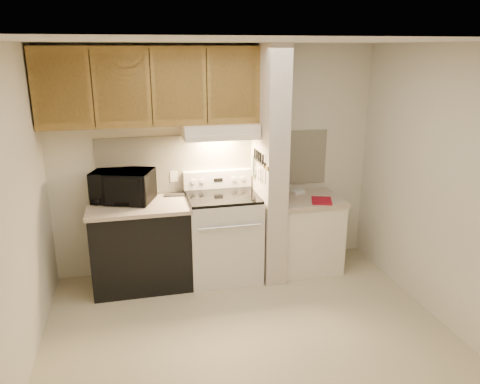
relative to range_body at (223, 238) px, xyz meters
name	(u,v)px	position (x,y,z in m)	size (l,w,h in m)	color
floor	(249,334)	(0.00, -1.16, -0.46)	(3.60, 3.60, 0.00)	#C5B894
ceiling	(251,41)	(0.00, -1.16, 2.04)	(3.60, 3.60, 0.00)	white
wall_back	(216,160)	(0.00, 0.34, 0.79)	(3.60, 0.02, 2.50)	beige
wall_left	(12,219)	(-1.80, -1.16, 0.79)	(0.02, 3.00, 2.50)	beige
wall_right	(443,187)	(1.80, -1.16, 0.79)	(0.02, 3.00, 2.50)	beige
backsplash	(217,162)	(0.00, 0.33, 0.78)	(2.60, 0.02, 0.63)	white
range_body	(223,238)	(0.00, 0.00, 0.00)	(0.76, 0.65, 0.92)	silver
oven_window	(229,246)	(0.00, -0.32, 0.04)	(0.50, 0.01, 0.30)	black
oven_handle	(230,227)	(0.00, -0.35, 0.26)	(0.02, 0.02, 0.65)	silver
cooktop	(223,196)	(0.00, 0.00, 0.48)	(0.74, 0.64, 0.03)	black
range_backguard	(218,179)	(0.00, 0.28, 0.59)	(0.76, 0.08, 0.20)	silver
range_display	(218,180)	(0.00, 0.24, 0.59)	(0.10, 0.01, 0.04)	black
range_knob_left_outer	(193,182)	(-0.28, 0.24, 0.59)	(0.05, 0.05, 0.02)	silver
range_knob_left_inner	(202,181)	(-0.18, 0.24, 0.59)	(0.05, 0.05, 0.02)	silver
range_knob_right_inner	(234,179)	(0.18, 0.24, 0.59)	(0.05, 0.05, 0.02)	silver
range_knob_right_outer	(243,179)	(0.28, 0.24, 0.59)	(0.05, 0.05, 0.02)	silver
dishwasher_front	(142,247)	(-0.88, 0.01, -0.03)	(1.00, 0.63, 0.87)	black
left_countertop	(139,206)	(-0.88, 0.01, 0.43)	(1.04, 0.67, 0.04)	#BCA892
spoon_rest	(176,195)	(-0.48, 0.21, 0.46)	(0.25, 0.08, 0.02)	black
teal_jar	(143,193)	(-0.83, 0.23, 0.50)	(0.09, 0.09, 0.10)	#2B6C5E
outlet	(174,176)	(-0.48, 0.32, 0.64)	(0.08, 0.01, 0.12)	white
microwave	(123,186)	(-1.02, 0.15, 0.62)	(0.60, 0.41, 0.33)	black
partition_pillar	(269,165)	(0.51, -0.01, 0.79)	(0.22, 0.70, 2.50)	beige
pillar_trim	(259,161)	(0.39, -0.01, 0.84)	(0.01, 0.70, 0.04)	olive
knife_strip	(259,160)	(0.39, -0.06, 0.86)	(0.02, 0.42, 0.04)	black
knife_blade_a	(263,174)	(0.38, -0.22, 0.76)	(0.01, 0.04, 0.16)	silver
knife_handle_a	(263,159)	(0.38, -0.22, 0.91)	(0.02, 0.02, 0.10)	black
knife_blade_b	(260,173)	(0.38, -0.14, 0.75)	(0.01, 0.04, 0.18)	silver
knife_handle_b	(260,157)	(0.38, -0.13, 0.91)	(0.02, 0.02, 0.10)	black
knife_blade_c	(258,172)	(0.38, -0.06, 0.74)	(0.01, 0.04, 0.20)	silver
knife_handle_c	(259,156)	(0.38, -0.07, 0.91)	(0.02, 0.02, 0.10)	black
knife_blade_d	(256,168)	(0.38, 0.03, 0.76)	(0.01, 0.04, 0.16)	silver
knife_handle_d	(257,154)	(0.38, 0.01, 0.91)	(0.02, 0.02, 0.10)	black
knife_blade_e	(254,167)	(0.38, 0.11, 0.75)	(0.01, 0.04, 0.18)	silver
knife_handle_e	(255,153)	(0.38, 0.10, 0.91)	(0.02, 0.02, 0.10)	black
oven_mitt	(253,166)	(0.38, 0.17, 0.75)	(0.03, 0.10, 0.23)	slate
right_cab_base	(306,235)	(0.97, -0.01, -0.06)	(0.70, 0.60, 0.81)	white
right_countertop	(308,199)	(0.97, -0.01, 0.37)	(0.74, 0.64, 0.04)	#BCA892
red_folder	(322,201)	(1.07, -0.16, 0.39)	(0.21, 0.29, 0.01)	maroon
white_box	(298,192)	(0.92, 0.17, 0.41)	(0.14, 0.10, 0.04)	white
range_hood	(220,130)	(0.00, 0.12, 1.17)	(0.78, 0.44, 0.15)	white
hood_lip	(224,138)	(0.00, -0.08, 1.12)	(0.78, 0.04, 0.06)	white
upper_cabinets	(150,86)	(-0.69, 0.17, 1.62)	(2.18, 0.33, 0.77)	olive
cab_door_a	(61,89)	(-1.51, 0.01, 1.62)	(0.46, 0.01, 0.63)	olive
cab_gap_a	(92,89)	(-1.23, 0.01, 1.62)	(0.01, 0.01, 0.73)	black
cab_door_b	(122,88)	(-0.96, 0.01, 1.62)	(0.46, 0.01, 0.63)	olive
cab_gap_b	(151,87)	(-0.69, 0.01, 1.62)	(0.01, 0.01, 0.73)	black
cab_door_c	(179,87)	(-0.42, 0.01, 1.62)	(0.46, 0.01, 0.63)	olive
cab_gap_c	(207,86)	(-0.14, 0.01, 1.62)	(0.01, 0.01, 0.73)	black
cab_door_d	(234,86)	(0.13, 0.01, 1.62)	(0.46, 0.01, 0.63)	olive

